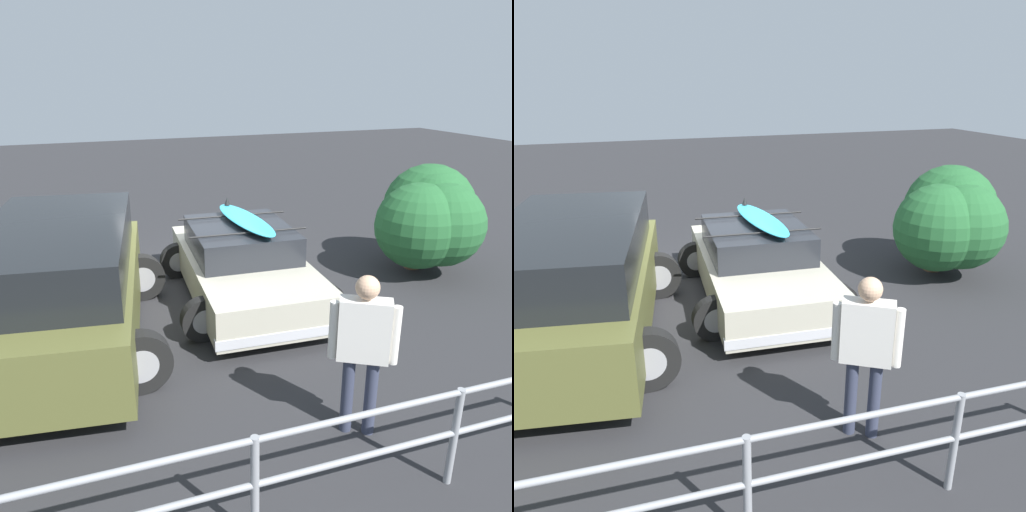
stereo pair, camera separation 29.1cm
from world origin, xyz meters
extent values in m
cube|color=#28282B|center=(0.00, 0.00, -0.01)|extent=(44.00, 44.00, 0.02)
cube|color=#B7B29E|center=(-0.57, 0.79, 0.47)|extent=(2.07, 4.07, 0.58)
cube|color=#23262B|center=(-0.58, 0.63, 0.99)|extent=(1.71, 2.00, 0.45)
cube|color=silver|center=(-0.43, 2.72, 0.30)|extent=(1.83, 0.23, 0.14)
cube|color=silver|center=(-0.71, -1.14, 0.30)|extent=(1.83, 0.23, 0.14)
cylinder|color=black|center=(-1.40, 2.08, 0.32)|extent=(0.65, 0.18, 0.65)
cylinder|color=#99999E|center=(-1.40, 2.08, 0.32)|extent=(0.36, 0.19, 0.36)
cylinder|color=black|center=(0.43, 1.95, 0.32)|extent=(0.65, 0.18, 0.65)
cylinder|color=#99999E|center=(0.43, 1.95, 0.32)|extent=(0.36, 0.19, 0.36)
cylinder|color=black|center=(-1.57, -0.37, 0.32)|extent=(0.65, 0.18, 0.65)
cylinder|color=#99999E|center=(-1.57, -0.37, 0.32)|extent=(0.36, 0.19, 0.36)
cylinder|color=black|center=(0.25, -0.50, 0.32)|extent=(0.65, 0.18, 0.65)
cylinder|color=#99999E|center=(0.25, -0.50, 0.32)|extent=(0.36, 0.19, 0.36)
cylinder|color=black|center=(-0.55, 1.15, 1.25)|extent=(1.88, 0.16, 0.03)
cylinder|color=black|center=(-0.62, 0.11, 1.25)|extent=(1.88, 0.16, 0.03)
ellipsoid|color=#33B7D6|center=(-0.68, 0.60, 1.31)|extent=(0.57, 2.15, 0.09)
cone|color=black|center=(-0.64, -0.25, 1.43)|extent=(0.10, 0.10, 0.14)
cube|color=brown|center=(2.22, 1.39, 0.68)|extent=(2.62, 4.68, 0.86)
cube|color=black|center=(2.22, 1.39, 1.43)|extent=(2.31, 3.69, 0.63)
cylinder|color=black|center=(1.85, -0.90, 0.78)|extent=(0.71, 0.29, 0.69)
cylinder|color=black|center=(1.44, 2.86, 0.38)|extent=(0.77, 0.22, 0.77)
cylinder|color=#99999E|center=(1.44, 2.86, 0.38)|extent=(0.42, 0.23, 0.42)
cylinder|color=black|center=(1.03, 0.23, 0.38)|extent=(0.77, 0.22, 0.77)
cylinder|color=#99999E|center=(1.03, 0.23, 0.38)|extent=(0.42, 0.23, 0.42)
cylinder|color=black|center=(2.99, -0.08, 0.38)|extent=(0.77, 0.22, 0.77)
cylinder|color=#99999E|center=(2.99, -0.08, 0.38)|extent=(0.42, 0.23, 0.42)
cylinder|color=#33384C|center=(-0.67, 4.45, 0.43)|extent=(0.13, 0.13, 0.87)
cylinder|color=#33384C|center=(-0.47, 4.32, 0.43)|extent=(0.13, 0.13, 0.87)
cube|color=silver|center=(-0.57, 4.39, 1.20)|extent=(0.54, 0.44, 0.65)
sphere|color=#D6A884|center=(-0.57, 4.39, 1.65)|extent=(0.24, 0.24, 0.24)
cylinder|color=silver|center=(-0.82, 4.54, 1.17)|extent=(0.09, 0.09, 0.62)
cylinder|color=silver|center=(-0.32, 4.23, 1.17)|extent=(0.09, 0.09, 0.62)
cylinder|color=gray|center=(-0.98, 5.30, 0.50)|extent=(0.07, 0.07, 1.01)
cylinder|color=gray|center=(0.90, 5.23, 0.50)|extent=(0.07, 0.07, 1.01)
cylinder|color=gray|center=(0.90, 5.23, 0.98)|extent=(7.50, 0.34, 0.06)
cylinder|color=gray|center=(0.90, 5.23, 0.56)|extent=(7.50, 0.34, 0.06)
cylinder|color=brown|center=(-4.12, 0.64, 0.18)|extent=(0.30, 0.30, 0.37)
sphere|color=#235B2D|center=(-4.26, 1.15, 1.00)|extent=(1.54, 1.54, 1.54)
sphere|color=#235B2D|center=(-4.45, 0.53, 1.11)|extent=(1.74, 1.74, 1.74)
sphere|color=#235B2D|center=(-3.83, 1.05, 0.99)|extent=(1.56, 1.56, 1.56)
sphere|color=#235B2D|center=(-4.34, 0.80, 1.23)|extent=(1.33, 1.33, 1.33)
camera|label=1|loc=(1.97, 8.07, 3.55)|focal=35.00mm
camera|label=2|loc=(1.69, 8.16, 3.55)|focal=35.00mm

